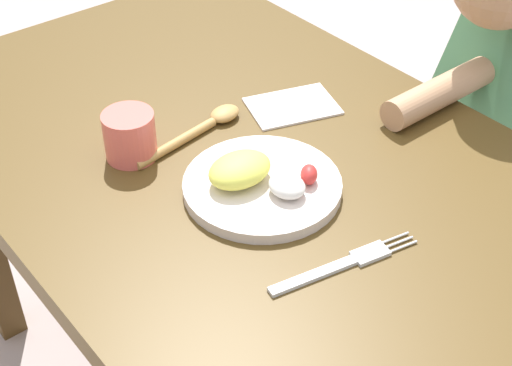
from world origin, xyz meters
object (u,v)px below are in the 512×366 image
Objects in this scene: fork at (341,265)px; drinking_cup at (130,136)px; person at (490,137)px; plate at (260,182)px; spoon at (203,127)px.

fork is 2.75× the size of drinking_cup.
person reaches higher than fork.
plate is 0.22m from drinking_cup.
person is at bearing -27.14° from spoon.
drinking_cup is at bearing 164.48° from spoon.
plate reaches higher than spoon.
person is at bearing 73.04° from drinking_cup.
person is at bearing 27.82° from fork.
spoon is at bearing 171.63° from plate.
person reaches higher than drinking_cup.
fork is at bearing -4.68° from plate.
spoon is at bearing 70.98° from person.
drinking_cup is at bearing 113.68° from fork.
drinking_cup reaches higher than fork.
fork is at bearing 12.38° from drinking_cup.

